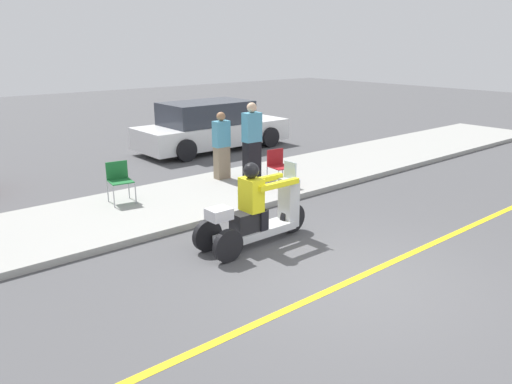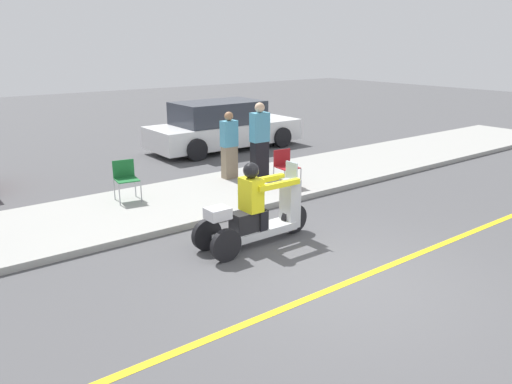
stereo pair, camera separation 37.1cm
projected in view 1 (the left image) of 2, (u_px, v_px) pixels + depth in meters
ground_plane at (353, 280)px, 7.12m from camera, size 60.00×60.00×0.00m
lane_stripe at (344, 284)px, 7.00m from camera, size 24.00×0.12×0.01m
sidewalk_strip at (181, 201)px, 10.48m from camera, size 28.00×2.80×0.12m
motorcycle_trike at (256, 215)px, 8.27m from camera, size 2.16×0.66×1.42m
spectator_mid_group at (222, 147)px, 11.77m from camera, size 0.38×0.23×1.59m
spectator_near_curb at (252, 142)px, 11.85m from camera, size 0.44×0.28×1.80m
folding_chair_set_back at (119, 178)px, 10.11m from camera, size 0.53×0.53×0.82m
folding_chair_curbside at (278, 164)px, 11.26m from camera, size 0.51×0.51×0.82m
parked_car_lot_left at (211, 127)px, 15.61m from camera, size 4.90×2.02×1.51m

